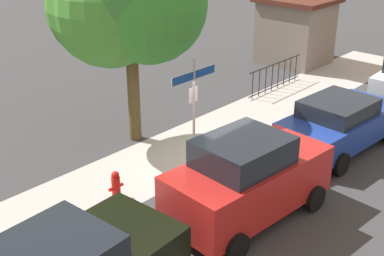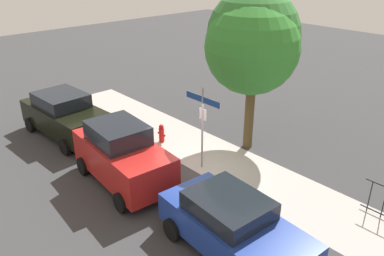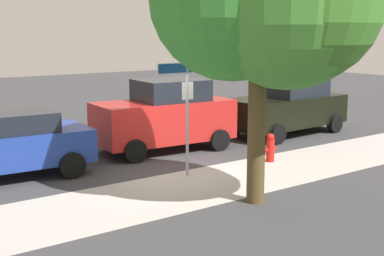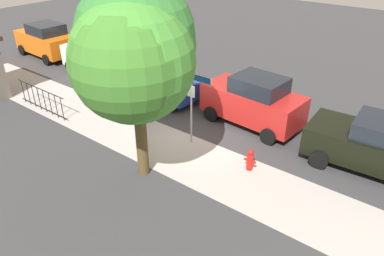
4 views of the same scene
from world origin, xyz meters
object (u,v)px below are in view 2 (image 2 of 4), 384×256
street_sign (203,114)px  car_black (65,115)px  car_blue (233,226)px  shade_tree (253,42)px  fire_hydrant (162,133)px  car_red (122,155)px

street_sign → car_black: (-5.89, -2.37, -1.19)m
street_sign → car_blue: 4.63m
shade_tree → street_sign: bearing=-88.6°
street_sign → fire_hydrant: street_sign is taller
street_sign → car_black: bearing=-158.1°
shade_tree → car_red: (-1.03, -5.25, -3.16)m
car_black → fire_hydrant: car_black is taller
car_red → shade_tree: bearing=83.3°
street_sign → shade_tree: (-0.06, 2.60, 2.08)m
street_sign → fire_hydrant: (-2.63, 0.20, -1.74)m
car_black → car_blue: bearing=-3.8°
shade_tree → car_black: bearing=-139.5°
shade_tree → fire_hydrant: (-2.56, -2.40, -3.81)m
fire_hydrant → car_red: bearing=-61.6°
shade_tree → car_blue: bearing=-53.2°
shade_tree → fire_hydrant: shade_tree is taller
car_black → fire_hydrant: bearing=34.8°
shade_tree → car_black: shade_tree is taller
car_blue → car_red: bearing=-173.8°
street_sign → car_blue: (3.71, -2.44, -1.29)m
shade_tree → car_blue: size_ratio=1.44×
street_sign → car_red: 3.06m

